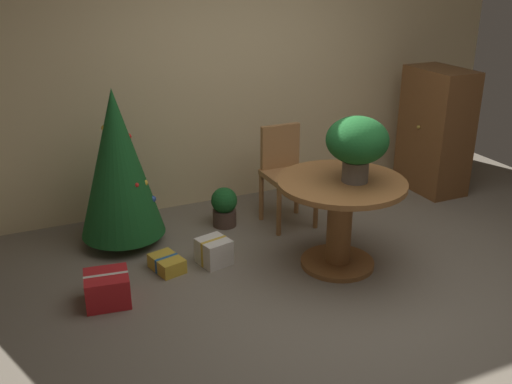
{
  "coord_description": "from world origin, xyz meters",
  "views": [
    {
      "loc": [
        -2.18,
        -3.1,
        2.32
      ],
      "look_at": [
        -0.64,
        0.28,
        0.83
      ],
      "focal_mm": 41.21,
      "sensor_mm": 36.0,
      "label": 1
    }
  ],
  "objects": [
    {
      "name": "ground_plane",
      "position": [
        0.0,
        0.0,
        0.0
      ],
      "size": [
        6.6,
        6.6,
        0.0
      ],
      "primitive_type": "plane",
      "color": "#756B5B"
    },
    {
      "name": "back_wall_panel",
      "position": [
        0.0,
        2.2,
        1.3
      ],
      "size": [
        6.0,
        0.1,
        2.6
      ],
      "primitive_type": "cube",
      "color": "beige",
      "rests_on": "ground_plane"
    },
    {
      "name": "round_dining_table",
      "position": [
        0.16,
        0.45,
        0.49
      ],
      "size": [
        1.0,
        1.0,
        0.73
      ],
      "color": "brown",
      "rests_on": "ground_plane"
    },
    {
      "name": "flower_vase",
      "position": [
        0.23,
        0.4,
        1.04
      ],
      "size": [
        0.47,
        0.47,
        0.5
      ],
      "color": "#665B51",
      "rests_on": "round_dining_table"
    },
    {
      "name": "wooden_chair_far",
      "position": [
        0.16,
        1.4,
        0.52
      ],
      "size": [
        0.42,
        0.42,
        0.91
      ],
      "color": "#9E6B3D",
      "rests_on": "ground_plane"
    },
    {
      "name": "holiday_tree",
      "position": [
        -1.32,
        1.55,
        0.73
      ],
      "size": [
        0.71,
        0.71,
        1.36
      ],
      "color": "brown",
      "rests_on": "ground_plane"
    },
    {
      "name": "gift_box_gold",
      "position": [
        -1.12,
        0.94,
        0.06
      ],
      "size": [
        0.26,
        0.33,
        0.12
      ],
      "color": "gold",
      "rests_on": "ground_plane"
    },
    {
      "name": "gift_box_cream",
      "position": [
        -0.74,
        0.89,
        0.11
      ],
      "size": [
        0.28,
        0.28,
        0.21
      ],
      "color": "silver",
      "rests_on": "ground_plane"
    },
    {
      "name": "gift_box_red",
      "position": [
        -1.65,
        0.66,
        0.11
      ],
      "size": [
        0.35,
        0.34,
        0.23
      ],
      "color": "red",
      "rests_on": "ground_plane"
    },
    {
      "name": "wooden_cabinet",
      "position": [
        1.96,
        1.5,
        0.64
      ],
      "size": [
        0.46,
        0.71,
        1.29
      ],
      "color": "brown",
      "rests_on": "ground_plane"
    },
    {
      "name": "potted_plant",
      "position": [
        -0.4,
        1.53,
        0.19
      ],
      "size": [
        0.24,
        0.24,
        0.37
      ],
      "color": "#4C382D",
      "rests_on": "ground_plane"
    }
  ]
}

